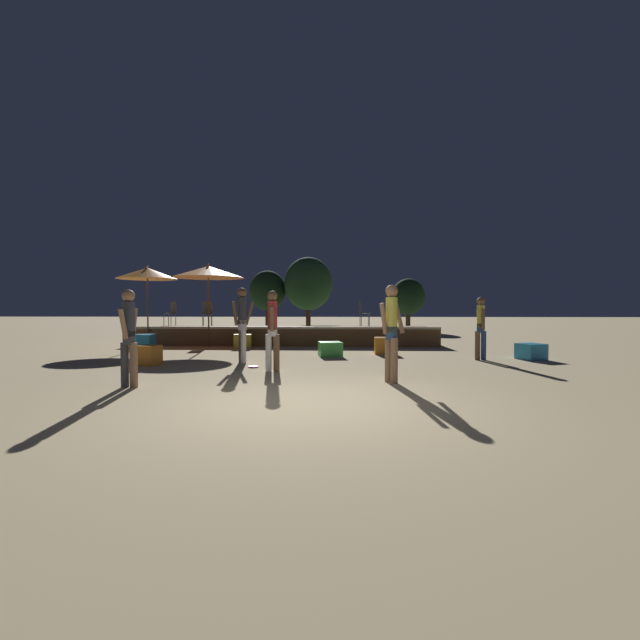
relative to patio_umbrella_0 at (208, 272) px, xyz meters
name	(u,v)px	position (x,y,z in m)	size (l,w,h in m)	color
ground_plane	(302,403)	(3.94, -8.43, -2.58)	(120.00, 120.00, 0.00)	#D1B784
wooden_deck	(288,335)	(2.49, 1.91, -2.27)	(10.96, 3.12, 0.69)	brown
patio_umbrella_0	(208,272)	(0.00, 0.00, 0.00)	(2.43, 2.43, 2.86)	brown
patio_umbrella_1	(147,274)	(-2.27, 0.32, -0.02)	(2.08, 2.08, 2.84)	brown
cube_seat_0	(384,346)	(5.78, -1.87, -2.33)	(0.54, 0.54, 0.49)	orange
cube_seat_1	(144,342)	(-1.97, -0.68, -2.34)	(0.64, 0.64, 0.48)	#2D9EDB
cube_seat_2	(149,355)	(0.02, -4.65, -2.34)	(0.52, 0.52, 0.47)	orange
cube_seat_3	(243,341)	(1.21, -0.12, -2.35)	(0.65, 0.65, 0.46)	yellow
cube_seat_4	(531,352)	(9.49, -3.06, -2.37)	(0.75, 0.75, 0.41)	#2D9EDB
cube_seat_5	(330,349)	(4.22, -2.49, -2.38)	(0.72, 0.72, 0.40)	#4CC651
person_0	(129,335)	(0.92, -7.40, -1.69)	(0.29, 0.53, 1.65)	#997051
person_1	(481,327)	(8.12, -3.26, -1.71)	(0.29, 0.45, 1.63)	brown
person_2	(391,329)	(5.41, -6.72, -1.61)	(0.51, 0.34, 1.76)	#997051
person_3	(272,328)	(3.06, -5.49, -1.65)	(0.30, 0.56, 1.71)	white
person_4	(242,321)	(2.10, -4.11, -1.55)	(0.52, 0.35, 1.84)	brown
bistro_chair_0	(362,311)	(5.31, 1.05, -1.34)	(0.42, 0.41, 0.90)	#47474C
bistro_chair_1	(172,311)	(-1.78, 1.25, -1.34)	(0.47, 0.47, 0.90)	#47474C
bistro_chair_2	(208,311)	(-0.37, 1.09, -1.34)	(0.41, 0.42, 0.90)	#47474C
frisbee_disc	(253,367)	(2.53, -4.89, -2.56)	(0.23, 0.23, 0.03)	#E54C99
background_tree_0	(268,291)	(0.29, 10.42, -0.23)	(2.13, 2.13, 3.54)	#3D2B1C
background_tree_1	(308,284)	(2.68, 10.18, 0.17)	(2.78, 2.78, 4.28)	#3D2B1C
background_tree_2	(408,297)	(8.53, 10.93, -0.57)	(1.95, 1.95, 3.09)	#3D2B1C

